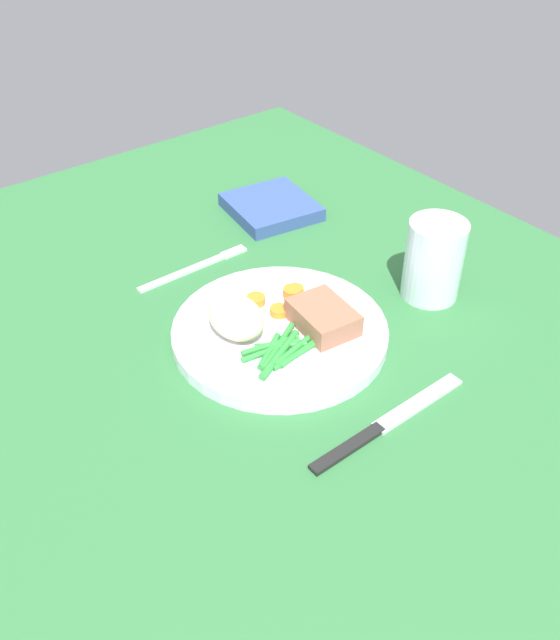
% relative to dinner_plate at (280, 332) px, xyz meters
% --- Properties ---
extents(dining_table, '(1.20, 0.90, 0.02)m').
position_rel_dinner_plate_xyz_m(dining_table, '(0.03, -0.00, -0.02)').
color(dining_table, '#2D6B38').
rests_on(dining_table, ground).
extents(dinner_plate, '(0.25, 0.25, 0.02)m').
position_rel_dinner_plate_xyz_m(dinner_plate, '(0.00, 0.00, 0.00)').
color(dinner_plate, white).
rests_on(dinner_plate, dining_table).
extents(meat_portion, '(0.08, 0.07, 0.03)m').
position_rel_dinner_plate_xyz_m(meat_portion, '(0.03, 0.04, 0.02)').
color(meat_portion, '#936047').
rests_on(meat_portion, dinner_plate).
extents(mashed_potatoes, '(0.08, 0.06, 0.04)m').
position_rel_dinner_plate_xyz_m(mashed_potatoes, '(-0.02, -0.05, 0.03)').
color(mashed_potatoes, beige).
rests_on(mashed_potatoes, dinner_plate).
extents(carrot_slices, '(0.06, 0.07, 0.01)m').
position_rel_dinner_plate_xyz_m(carrot_slices, '(-0.04, 0.03, 0.01)').
color(carrot_slices, orange).
rests_on(carrot_slices, dinner_plate).
extents(green_beans, '(0.06, 0.11, 0.01)m').
position_rel_dinner_plate_xyz_m(green_beans, '(0.04, -0.02, 0.01)').
color(green_beans, '#2D8C38').
rests_on(green_beans, dinner_plate).
extents(fork, '(0.01, 0.17, 0.00)m').
position_rel_dinner_plate_xyz_m(fork, '(-0.18, -0.00, -0.01)').
color(fork, silver).
rests_on(fork, dining_table).
extents(knife, '(0.02, 0.21, 0.01)m').
position_rel_dinner_plate_xyz_m(knife, '(0.18, -0.00, -0.01)').
color(knife, black).
rests_on(knife, dining_table).
extents(water_glass, '(0.07, 0.07, 0.10)m').
position_rel_dinner_plate_xyz_m(water_glass, '(0.05, 0.20, 0.04)').
color(water_glass, silver).
rests_on(water_glass, dining_table).
extents(napkin, '(0.14, 0.13, 0.02)m').
position_rel_dinner_plate_xyz_m(napkin, '(-0.24, 0.17, 0.00)').
color(napkin, '#334C8C').
rests_on(napkin, dining_table).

